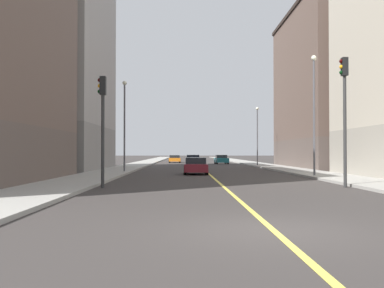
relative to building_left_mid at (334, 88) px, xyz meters
name	(u,v)px	position (x,y,z in m)	size (l,w,h in m)	color
ground_plane	(273,230)	(-14.57, -37.53, -8.75)	(400.00, 400.00, 0.00)	#373330
sidewalk_left	(258,164)	(-6.49, 11.47, -8.67)	(3.50, 168.00, 0.15)	#9E9B93
sidewalk_right	(139,164)	(-22.66, 11.47, -8.67)	(3.50, 168.00, 0.15)	#9E9B93
lane_center_stripe	(199,165)	(-14.57, 11.47, -8.74)	(0.16, 154.00, 0.01)	#E5D14C
building_left_mid	(334,88)	(0.00, 0.00, 0.00)	(9.79, 19.19, 17.47)	brown
building_right_midblock	(54,62)	(-29.15, -5.24, 1.70)	(9.79, 15.97, 20.86)	gray
traffic_light_left_near	(344,104)	(-8.66, -26.09, -4.64)	(0.40, 0.32, 6.39)	#2D2D2D
traffic_light_right_near	(102,115)	(-20.52, -26.09, -5.20)	(0.40, 0.32, 5.42)	#2D2D2D
street_lamp_left_near	(314,104)	(-7.65, -17.79, -3.70)	(0.36, 0.36, 8.22)	#4C4C51
street_lamp_right_near	(124,117)	(-21.50, -11.16, -4.07)	(0.36, 0.36, 7.52)	#4C4C51
street_lamp_left_far	(257,130)	(-7.65, 5.11, -4.32)	(0.36, 0.36, 7.05)	#4C4C51
car_teal	(221,160)	(-11.08, 15.98, -8.11)	(1.92, 4.10, 1.31)	#196670
car_blue	(193,160)	(-15.34, 9.69, -8.08)	(2.03, 4.38, 1.36)	#23389E
car_maroon	(196,166)	(-15.63, -13.13, -8.10)	(1.87, 4.19, 1.30)	maroon
car_orange	(175,159)	(-18.09, 23.95, -8.13)	(2.01, 4.21, 1.22)	orange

